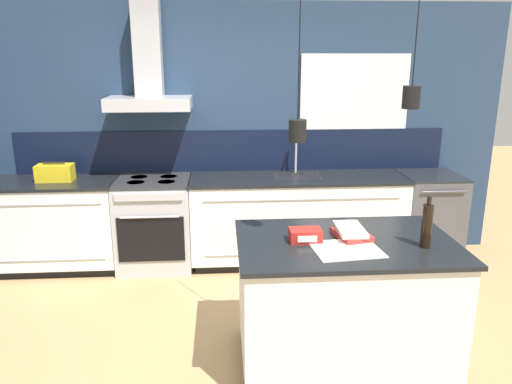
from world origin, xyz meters
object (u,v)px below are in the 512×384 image
(dishwasher, at_px, (427,217))
(red_supply_box, at_px, (305,235))
(yellow_toolbox, at_px, (55,173))
(oven_range, at_px, (155,223))
(book_stack, at_px, (351,232))
(bottle_on_island, at_px, (427,225))

(dishwasher, height_order, red_supply_box, red_supply_box)
(dishwasher, relative_size, yellow_toolbox, 2.68)
(oven_range, height_order, red_supply_box, red_supply_box)
(oven_range, relative_size, yellow_toolbox, 2.68)
(book_stack, bearing_deg, bottle_on_island, -25.38)
(bottle_on_island, xyz_separation_m, red_supply_box, (-0.75, 0.15, -0.11))
(dishwasher, bearing_deg, oven_range, -179.91)
(oven_range, xyz_separation_m, dishwasher, (2.81, 0.00, -0.00))
(yellow_toolbox, bearing_deg, red_supply_box, -39.41)
(dishwasher, xyz_separation_m, yellow_toolbox, (-3.74, 0.00, 0.54))
(oven_range, xyz_separation_m, bottle_on_island, (1.97, -1.91, 0.60))
(dishwasher, bearing_deg, bottle_on_island, -113.85)
(yellow_toolbox, bearing_deg, bottle_on_island, -33.53)
(bottle_on_island, distance_m, yellow_toolbox, 3.47)
(book_stack, xyz_separation_m, red_supply_box, (-0.32, -0.05, 0.01))
(dishwasher, bearing_deg, yellow_toolbox, 180.00)
(oven_range, xyz_separation_m, book_stack, (1.54, -1.71, 0.49))
(oven_range, xyz_separation_m, red_supply_box, (1.22, -1.76, 0.50))
(oven_range, relative_size, bottle_on_island, 2.64)
(bottle_on_island, relative_size, red_supply_box, 1.64)
(red_supply_box, relative_size, yellow_toolbox, 0.62)
(oven_range, bearing_deg, bottle_on_island, -44.20)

